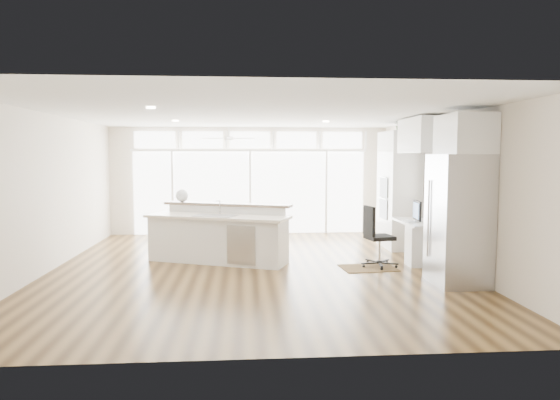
{
  "coord_description": "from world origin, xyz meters",
  "views": [
    {
      "loc": [
        -0.18,
        -8.7,
        1.97
      ],
      "look_at": [
        0.51,
        0.6,
        1.15
      ],
      "focal_mm": 32.0,
      "sensor_mm": 36.0,
      "label": 1
    }
  ],
  "objects": [
    {
      "name": "rug",
      "position": [
        2.02,
        -0.18,
        0.01
      ],
      "size": [
        1.0,
        0.76,
        0.01
      ],
      "primitive_type": "cube",
      "rotation": [
        0.0,
        0.0,
        0.09
      ],
      "color": "#372411",
      "rests_on": "floor"
    },
    {
      "name": "refrigerator",
      "position": [
        3.11,
        -1.35,
        1.0
      ],
      "size": [
        0.76,
        0.9,
        2.0
      ],
      "primitive_type": "cube",
      "color": "#B0B1B5",
      "rests_on": "floor"
    },
    {
      "name": "wall_left",
      "position": [
        -3.5,
        0.0,
        1.35
      ],
      "size": [
        0.04,
        8.0,
        2.7
      ],
      "primitive_type": "cube",
      "color": "silver",
      "rests_on": "floor"
    },
    {
      "name": "potted_plant",
      "position": [
        3.17,
        1.8,
        2.6
      ],
      "size": [
        0.26,
        0.29,
        0.21
      ],
      "primitive_type": "imported",
      "rotation": [
        0.0,
        0.0,
        -0.08
      ],
      "color": "#2D5123",
      "rests_on": "oven_cabinet"
    },
    {
      "name": "wall_right",
      "position": [
        3.5,
        0.0,
        1.35
      ],
      "size": [
        0.04,
        8.0,
        2.7
      ],
      "primitive_type": "cube",
      "color": "silver",
      "rests_on": "floor"
    },
    {
      "name": "recessed_lights",
      "position": [
        0.0,
        0.2,
        2.68
      ],
      "size": [
        3.4,
        3.0,
        0.02
      ],
      "primitive_type": "cube",
      "color": "white",
      "rests_on": "ceiling"
    },
    {
      "name": "wall_front",
      "position": [
        0.0,
        -4.0,
        1.35
      ],
      "size": [
        7.0,
        0.04,
        2.7
      ],
      "primitive_type": "cube",
      "color": "silver",
      "rests_on": "floor"
    },
    {
      "name": "framed_photos",
      "position": [
        3.46,
        0.92,
        1.4
      ],
      "size": [
        0.06,
        0.22,
        0.8
      ],
      "primitive_type": "cube",
      "color": "black",
      "rests_on": "wall_right"
    },
    {
      "name": "wall_back",
      "position": [
        0.0,
        4.0,
        1.35
      ],
      "size": [
        7.0,
        0.04,
        2.7
      ],
      "primitive_type": "cube",
      "color": "silver",
      "rests_on": "floor"
    },
    {
      "name": "keyboard",
      "position": [
        2.88,
        0.3,
        0.77
      ],
      "size": [
        0.14,
        0.34,
        0.02
      ],
      "primitive_type": "cube",
      "rotation": [
        0.0,
        0.0,
        0.06
      ],
      "color": "silver",
      "rests_on": "desk_nook"
    },
    {
      "name": "ceiling",
      "position": [
        0.0,
        0.0,
        2.7
      ],
      "size": [
        7.0,
        8.0,
        0.02
      ],
      "primitive_type": "cube",
      "color": "white",
      "rests_on": "wall_back"
    },
    {
      "name": "transom_row",
      "position": [
        0.0,
        3.94,
        2.38
      ],
      "size": [
        5.9,
        0.06,
        0.4
      ],
      "primitive_type": "cube",
      "color": "white",
      "rests_on": "wall_back"
    },
    {
      "name": "fridge_cabinet",
      "position": [
        3.17,
        -1.35,
        2.3
      ],
      "size": [
        0.64,
        0.9,
        0.6
      ],
      "primitive_type": "cube",
      "color": "white",
      "rests_on": "wall_right"
    },
    {
      "name": "desk_nook",
      "position": [
        3.13,
        0.3,
        0.38
      ],
      "size": [
        0.72,
        1.3,
        0.76
      ],
      "primitive_type": "cube",
      "color": "white",
      "rests_on": "floor"
    },
    {
      "name": "oven_cabinet",
      "position": [
        3.17,
        1.8,
        1.25
      ],
      "size": [
        0.64,
        1.2,
        2.5
      ],
      "primitive_type": "cube",
      "color": "white",
      "rests_on": "floor"
    },
    {
      "name": "fishbowl",
      "position": [
        -1.39,
        1.27,
        1.19
      ],
      "size": [
        0.34,
        0.34,
        0.25
      ],
      "primitive_type": "sphere",
      "rotation": [
        0.0,
        0.0,
        -0.48
      ],
      "color": "white",
      "rests_on": "kitchen_island"
    },
    {
      "name": "glass_wall",
      "position": [
        0.0,
        3.94,
        1.05
      ],
      "size": [
        5.8,
        0.06,
        2.08
      ],
      "primitive_type": "cube",
      "color": "white",
      "rests_on": "wall_back"
    },
    {
      "name": "monitor",
      "position": [
        3.05,
        0.3,
        0.96
      ],
      "size": [
        0.13,
        0.49,
        0.41
      ],
      "primitive_type": "cube",
      "rotation": [
        0.0,
        0.0,
        -0.11
      ],
      "color": "black",
      "rests_on": "desk_nook"
    },
    {
      "name": "office_chair",
      "position": [
        2.24,
        -0.08,
        0.54
      ],
      "size": [
        0.65,
        0.61,
        1.08
      ],
      "primitive_type": "cube",
      "rotation": [
        0.0,
        0.0,
        0.18
      ],
      "color": "black",
      "rests_on": "floor"
    },
    {
      "name": "ceiling_fan",
      "position": [
        -0.5,
        2.8,
        2.48
      ],
      "size": [
        1.16,
        1.16,
        0.32
      ],
      "primitive_type": "cube",
      "color": "white",
      "rests_on": "ceiling"
    },
    {
      "name": "floor",
      "position": [
        0.0,
        0.0,
        -0.01
      ],
      "size": [
        7.0,
        8.0,
        0.02
      ],
      "primitive_type": "cube",
      "color": "#432C14",
      "rests_on": "ground"
    },
    {
      "name": "desk_window",
      "position": [
        3.46,
        0.3,
        1.55
      ],
      "size": [
        0.04,
        0.85,
        0.85
      ],
      "primitive_type": "cube",
      "color": "white",
      "rests_on": "wall_right"
    },
    {
      "name": "upper_cabinets",
      "position": [
        3.17,
        0.3,
        2.35
      ],
      "size": [
        0.64,
        1.3,
        0.64
      ],
      "primitive_type": "cube",
      "color": "white",
      "rests_on": "wall_right"
    },
    {
      "name": "kitchen_island",
      "position": [
        -0.66,
        0.54,
        0.53
      ],
      "size": [
        2.87,
        1.94,
        1.07
      ],
      "primitive_type": "cube",
      "rotation": [
        0.0,
        0.0,
        -0.38
      ],
      "color": "white",
      "rests_on": "floor"
    }
  ]
}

